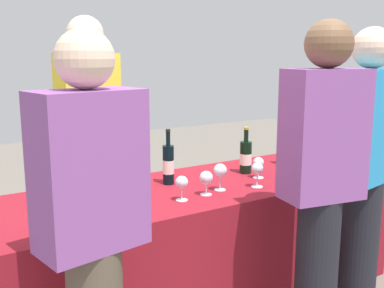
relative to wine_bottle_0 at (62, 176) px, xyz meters
The scene contains 16 objects.
tasting_table 0.87m from the wine_bottle_0, 16.49° to the right, with size 2.62×0.81×0.74m, color maroon.
wine_bottle_0 is the anchor object (origin of this frame).
wine_bottle_1 0.61m from the wine_bottle_0, ahead, with size 0.07×0.07×0.33m.
wine_bottle_2 1.16m from the wine_bottle_0, ahead, with size 0.08×0.08×0.30m.
wine_bottle_3 1.54m from the wine_bottle_0, ahead, with size 0.07×0.07×0.34m.
wine_glass_0 0.65m from the wine_bottle_0, 38.58° to the right, with size 0.07×0.07×0.13m.
wine_glass_1 0.77m from the wine_bottle_0, 30.40° to the right, with size 0.07×0.07×0.13m.
wine_glass_2 0.86m from the wine_bottle_0, 24.66° to the right, with size 0.08×0.08×0.15m.
wine_glass_3 1.09m from the wine_bottle_0, 22.95° to the right, with size 0.07×0.07×0.15m.
wine_glass_4 1.17m from the wine_bottle_0, 13.53° to the right, with size 0.07×0.07×0.13m.
wine_glass_5 1.38m from the wine_bottle_0, 12.69° to the right, with size 0.07×0.07×0.12m.
ice_bucket 1.68m from the wine_bottle_0, ahead, with size 0.20×0.20×0.18m, color silver.
server_pouring 0.58m from the wine_bottle_0, 54.82° to the left, with size 0.39×0.24×1.73m.
guest_0 0.83m from the wine_bottle_0, 99.33° to the right, with size 0.42×0.28×1.58m.
guest_1 1.34m from the wine_bottle_0, 44.02° to the right, with size 0.41×0.28×1.65m.
guest_2 1.65m from the wine_bottle_0, 29.94° to the right, with size 0.43×0.29×1.63m.
Camera 1 is at (-1.37, -2.16, 1.48)m, focal length 42.73 mm.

